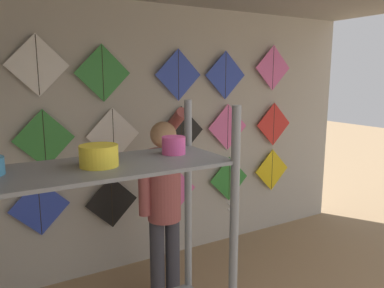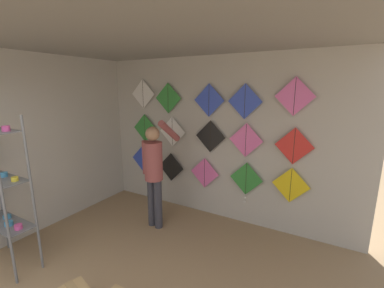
{
  "view_description": "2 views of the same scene",
  "coord_description": "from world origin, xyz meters",
  "views": [
    {
      "loc": [
        -1.9,
        0.09,
        2.07
      ],
      "look_at": [
        0.06,
        3.46,
        1.35
      ],
      "focal_mm": 35.0,
      "sensor_mm": 36.0,
      "label": 1
    },
    {
      "loc": [
        1.93,
        -0.2,
        2.28
      ],
      "look_at": [
        -0.16,
        3.46,
        1.35
      ],
      "focal_mm": 24.0,
      "sensor_mm": 36.0,
      "label": 2
    }
  ],
  "objects": [
    {
      "name": "kite_8",
      "position": [
        0.7,
        3.7,
        1.46
      ],
      "size": [
        0.55,
        0.01,
        0.55
      ],
      "color": "pink"
    },
    {
      "name": "kite_14",
      "position": [
        1.37,
        3.7,
        2.16
      ],
      "size": [
        0.55,
        0.01,
        0.55
      ],
      "color": "pink"
    },
    {
      "name": "kite_0",
      "position": [
        -1.45,
        3.7,
        0.84
      ],
      "size": [
        0.55,
        0.01,
        0.55
      ],
      "color": "blue"
    },
    {
      "name": "kite_10",
      "position": [
        -1.38,
        3.7,
        2.15
      ],
      "size": [
        0.55,
        0.01,
        0.55
      ],
      "color": "white"
    },
    {
      "name": "left_panel",
      "position": [
        -2.13,
        1.88,
        1.4
      ],
      "size": [
        0.06,
        4.56,
        2.8
      ],
      "primitive_type": "cube",
      "color": "#BCB7AD",
      "rests_on": "ground"
    },
    {
      "name": "back_panel",
      "position": [
        0.0,
        3.79,
        1.4
      ],
      "size": [
        5.01,
        0.06,
        2.8
      ],
      "primitive_type": "cube",
      "color": "#BCB7AD",
      "rests_on": "ground"
    },
    {
      "name": "kite_4",
      "position": [
        1.42,
        3.7,
        0.83
      ],
      "size": [
        0.55,
        0.01,
        0.55
      ],
      "color": "yellow"
    },
    {
      "name": "kite_11",
      "position": [
        -0.8,
        3.7,
        2.09
      ],
      "size": [
        0.55,
        0.01,
        0.55
      ],
      "color": "#338C38"
    },
    {
      "name": "kite_2",
      "position": [
        -0.04,
        3.7,
        0.78
      ],
      "size": [
        0.55,
        0.01,
        0.55
      ],
      "color": "pink"
    },
    {
      "name": "kite_3",
      "position": [
        0.73,
        3.7,
        0.79
      ],
      "size": [
        0.55,
        0.04,
        0.69
      ],
      "color": "#338C38"
    },
    {
      "name": "kite_7",
      "position": [
        0.07,
        3.7,
        1.46
      ],
      "size": [
        0.55,
        0.01,
        0.55
      ],
      "color": "black"
    },
    {
      "name": "kite_12",
      "position": [
        0.03,
        3.7,
        2.07
      ],
      "size": [
        0.55,
        0.01,
        0.55
      ],
      "color": "blue"
    },
    {
      "name": "kite_13",
      "position": [
        0.65,
        3.7,
        2.07
      ],
      "size": [
        0.55,
        0.01,
        0.55
      ],
      "color": "blue"
    },
    {
      "name": "ceiling_slab",
      "position": [
        0.0,
        1.88,
        2.82
      ],
      "size": [
        5.01,
        4.56,
        0.04
      ],
      "primitive_type": "cube",
      "color": "gray"
    },
    {
      "name": "kite_1",
      "position": [
        -0.76,
        3.7,
        0.78
      ],
      "size": [
        0.55,
        0.01,
        0.55
      ],
      "color": "black"
    },
    {
      "name": "kite_5",
      "position": [
        -1.37,
        3.7,
        1.49
      ],
      "size": [
        0.55,
        0.01,
        0.55
      ],
      "color": "#338C38"
    },
    {
      "name": "shopkeeper",
      "position": [
        -0.54,
        2.92,
        1.01
      ],
      "size": [
        0.45,
        0.61,
        1.8
      ],
      "rotation": [
        0.0,
        0.0,
        -0.09
      ],
      "color": "#383842",
      "rests_on": "ground"
    },
    {
      "name": "kite_9",
      "position": [
        1.42,
        3.7,
        1.44
      ],
      "size": [
        0.55,
        0.01,
        0.55
      ],
      "color": "red"
    },
    {
      "name": "kite_6",
      "position": [
        -0.72,
        3.7,
        1.48
      ],
      "size": [
        0.55,
        0.01,
        0.55
      ],
      "color": "white"
    }
  ]
}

